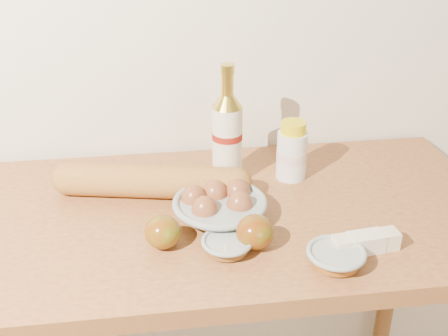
{
  "coord_description": "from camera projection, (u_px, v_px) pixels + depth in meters",
  "views": [
    {
      "loc": [
        -0.13,
        0.17,
        1.55
      ],
      "look_at": [
        0.0,
        1.15,
        1.02
      ],
      "focal_mm": 45.0,
      "sensor_mm": 36.0,
      "label": 1
    }
  ],
  "objects": [
    {
      "name": "syrup_bowl",
      "position": [
        336.0,
        257.0,
        1.04
      ],
      "size": [
        0.13,
        0.13,
        0.03
      ],
      "rotation": [
        0.0,
        0.0,
        -0.15
      ],
      "color": "#8E9B95",
      "rests_on": "table"
    },
    {
      "name": "butter_stick",
      "position": [
        366.0,
        243.0,
        1.07
      ],
      "size": [
        0.13,
        0.05,
        0.04
      ],
      "rotation": [
        0.0,
        0.0,
        0.11
      ],
      "color": "beige",
      "rests_on": "table"
    },
    {
      "name": "bourbon_bottle",
      "position": [
        227.0,
        136.0,
        1.27
      ],
      "size": [
        0.08,
        0.08,
        0.28
      ],
      "rotation": [
        0.0,
        0.0,
        -0.23
      ],
      "color": "beige",
      "rests_on": "table"
    },
    {
      "name": "cream_bottle",
      "position": [
        292.0,
        152.0,
        1.31
      ],
      "size": [
        0.09,
        0.09,
        0.14
      ],
      "rotation": [
        0.0,
        0.0,
        0.29
      ],
      "color": "silver",
      "rests_on": "table"
    },
    {
      "name": "egg_bowl",
      "position": [
        219.0,
        206.0,
        1.17
      ],
      "size": [
        0.22,
        0.22,
        0.07
      ],
      "rotation": [
        0.0,
        0.0,
        0.14
      ],
      "color": "gray",
      "rests_on": "table"
    },
    {
      "name": "baguette",
      "position": [
        152.0,
        181.0,
        1.25
      ],
      "size": [
        0.46,
        0.16,
        0.07
      ],
      "rotation": [
        0.0,
        0.0,
        -0.2
      ],
      "color": "#BA8039",
      "rests_on": "table"
    },
    {
      "name": "table",
      "position": [
        222.0,
        257.0,
        1.27
      ],
      "size": [
        1.2,
        0.6,
        0.9
      ],
      "color": "#AE6D38",
      "rests_on": "ground"
    },
    {
      "name": "apple_redgreen_right",
      "position": [
        255.0,
        232.0,
        1.08
      ],
      "size": [
        0.09,
        0.09,
        0.07
      ],
      "rotation": [
        0.0,
        0.0,
        0.25
      ],
      "color": "#8D0C07",
      "rests_on": "table"
    },
    {
      "name": "sugar_bowl",
      "position": [
        227.0,
        245.0,
        1.07
      ],
      "size": [
        0.12,
        0.12,
        0.03
      ],
      "rotation": [
        0.0,
        0.0,
        0.23
      ],
      "color": "#8E9B96",
      "rests_on": "table"
    },
    {
      "name": "apple_redgreen_front",
      "position": [
        163.0,
        232.0,
        1.08
      ],
      "size": [
        0.07,
        0.07,
        0.07
      ],
      "rotation": [
        0.0,
        0.0,
        0.03
      ],
      "color": "#991708",
      "rests_on": "table"
    }
  ]
}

